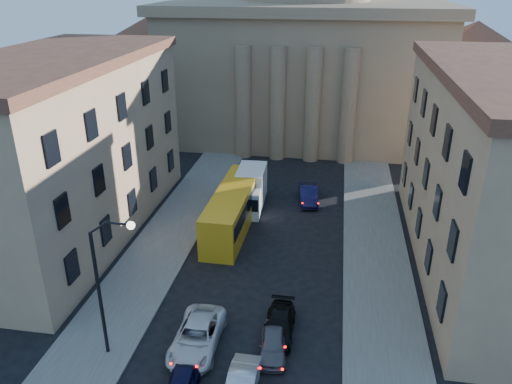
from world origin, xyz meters
TOP-DOWN VIEW (x-y plane):
  - sidewalk_left at (-8.50, 18.00)m, footprint 5.00×60.00m
  - sidewalk_right at (8.50, 18.00)m, footprint 5.00×60.00m
  - church at (0.00, 55.47)m, footprint 68.02×28.76m
  - building_left at (-17.00, 22.00)m, footprint 11.60×26.60m
  - building_right at (17.00, 22.00)m, footprint 11.60×26.60m
  - street_lamp at (-6.97, 8.00)m, footprint 2.62×0.44m
  - car_left_mid at (-2.49, 9.37)m, footprint 2.65×5.63m
  - car_right_mid at (2.13, 11.39)m, footprint 1.81×4.41m
  - car_right_far at (1.98, 9.61)m, footprint 1.87×3.95m
  - car_right_distant at (2.55, 30.94)m, footprint 2.28×4.93m
  - city_bus at (-3.50, 24.65)m, footprint 3.06×12.31m
  - box_truck at (-2.79, 29.05)m, footprint 2.70×6.41m

SIDE VIEW (x-z plane):
  - sidewalk_left at x=-8.50m, z-range 0.00..0.15m
  - sidewalk_right at x=8.50m, z-range 0.00..0.15m
  - car_right_mid at x=2.13m, z-range 0.00..1.28m
  - car_right_far at x=1.98m, z-range 0.00..1.30m
  - car_left_mid at x=-2.49m, z-range 0.00..1.56m
  - car_right_distant at x=2.55m, z-range 0.00..1.57m
  - box_truck at x=-2.79m, z-range -0.09..3.38m
  - city_bus at x=-3.50m, z-range 0.13..3.59m
  - street_lamp at x=-6.97m, z-range 0.87..9.70m
  - building_left at x=-17.00m, z-range 0.07..14.77m
  - building_right at x=17.00m, z-range 0.07..14.77m
  - church at x=0.00m, z-range -6.42..30.18m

